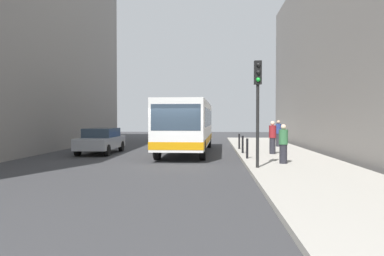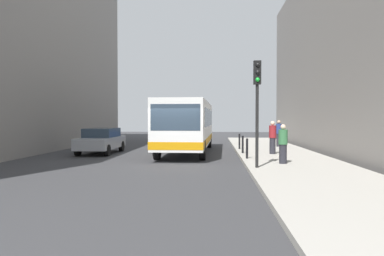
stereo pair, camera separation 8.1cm
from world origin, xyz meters
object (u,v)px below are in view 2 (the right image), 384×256
at_px(car_beside_bus, 101,140).
at_px(pedestrian_far_sidewalk, 279,133).
at_px(car_behind_bus, 189,133).
at_px(pedestrian_near_signal, 283,144).
at_px(bollard_far, 239,141).
at_px(bollard_mid, 243,144).
at_px(pedestrian_mid_sidewalk, 273,137).
at_px(bus, 188,124).
at_px(bollard_near, 247,148).
at_px(traffic_light, 257,93).

xyz_separation_m(car_beside_bus, pedestrian_far_sidewalk, (10.97, 4.08, 0.26)).
relative_size(car_behind_bus, pedestrian_near_signal, 2.74).
distance_m(car_behind_bus, bollard_far, 11.04).
relative_size(bollard_mid, pedestrian_mid_sidewalk, 0.54).
bearing_deg(bollard_far, bus, -162.75).
relative_size(bollard_near, pedestrian_far_sidewalk, 0.53).
xyz_separation_m(bollard_far, pedestrian_mid_sidewalk, (1.56, -3.14, 0.41)).
relative_size(traffic_light, bollard_mid, 4.32).
relative_size(traffic_light, pedestrian_mid_sidewalk, 2.32).
distance_m(bus, pedestrian_near_signal, 7.87).
distance_m(traffic_light, pedestrian_far_sidewalk, 11.45).
bearing_deg(traffic_light, pedestrian_mid_sidewalk, 75.49).
height_order(traffic_light, bollard_far, traffic_light).
xyz_separation_m(car_beside_bus, car_behind_bus, (4.31, 12.24, 0.00)).
distance_m(bollard_mid, pedestrian_near_signal, 4.83).
distance_m(bollard_far, pedestrian_near_signal, 7.52).
xyz_separation_m(traffic_light, bollard_far, (-0.10, 8.78, -2.38)).
bearing_deg(bus, traffic_light, 114.13).
distance_m(bollard_mid, pedestrian_far_sidewalk, 5.69).
height_order(car_beside_bus, traffic_light, traffic_light).
xyz_separation_m(pedestrian_near_signal, pedestrian_far_sidewalk, (1.45, 9.57, 0.08)).
relative_size(traffic_light, bollard_far, 4.32).
bearing_deg(pedestrian_mid_sidewalk, bollard_near, -91.68).
distance_m(car_behind_bus, pedestrian_mid_sidewalk, 14.53).
distance_m(bus, pedestrian_mid_sidewalk, 5.23).
relative_size(bus, traffic_light, 2.70).
xyz_separation_m(bus, pedestrian_near_signal, (4.49, -6.41, -0.75)).
height_order(bollard_mid, pedestrian_far_sidewalk, pedestrian_far_sidewalk).
bearing_deg(pedestrian_far_sidewalk, bus, -0.04).
height_order(car_beside_bus, bollard_near, car_beside_bus).
distance_m(bus, car_beside_bus, 5.19).
bearing_deg(traffic_light, bollard_far, 90.65).
relative_size(traffic_light, bollard_near, 4.32).
bearing_deg(bollard_far, traffic_light, -89.35).
bearing_deg(bollard_near, car_behind_bus, 103.69).
height_order(traffic_light, bollard_mid, traffic_light).
relative_size(bus, bollard_near, 11.67).
bearing_deg(traffic_light, car_behind_bus, 101.72).
xyz_separation_m(traffic_light, pedestrian_far_sidewalk, (2.69, 10.96, -1.96)).
bearing_deg(bollard_near, car_beside_bus, 156.11).
bearing_deg(bollard_mid, car_behind_bus, 106.43).
bearing_deg(bollard_mid, bollard_near, -90.00).
relative_size(bus, car_behind_bus, 2.45).
relative_size(bollard_far, pedestrian_near_signal, 0.58).
bearing_deg(traffic_light, bus, 112.64).
height_order(car_behind_bus, bollard_mid, car_behind_bus).
bearing_deg(traffic_light, pedestrian_far_sidewalk, 76.20).
height_order(bus, bollard_mid, bus).
xyz_separation_m(traffic_light, bollard_mid, (-0.10, 6.02, -2.38)).
bearing_deg(traffic_light, car_beside_bus, 140.26).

